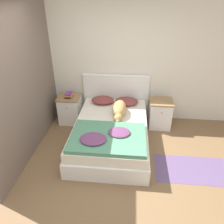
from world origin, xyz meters
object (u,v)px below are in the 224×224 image
nightstand_left (70,109)px  dog (119,109)px  book_stack (69,95)px  nightstand_right (160,114)px  bed (111,133)px  pillow_right (127,101)px  pillow_left (103,100)px

nightstand_left → dog: 1.23m
nightstand_left → book_stack: (0.00, 0.00, 0.35)m
nightstand_right → bed: bearing=-143.6°
pillow_right → dog: 0.50m
nightstand_left → pillow_right: nightstand_left is taller
nightstand_left → pillow_right: size_ratio=1.25×
nightstand_left → nightstand_right: bearing=0.0°
pillow_left → book_stack: bearing=-176.0°
bed → pillow_right: bearing=71.8°
dog → book_stack: 1.20m
nightstand_right → pillow_right: size_ratio=1.25×
nightstand_left → pillow_left: 0.76m
pillow_left → bed: bearing=-71.8°
bed → book_stack: 1.29m
book_stack → nightstand_right: bearing=-0.1°
nightstand_right → book_stack: bearing=179.9°
nightstand_right → dog: bearing=-153.1°
nightstand_left → book_stack: bearing=48.6°
pillow_left → book_stack: 0.73m
pillow_left → pillow_right: bearing=0.0°
nightstand_right → pillow_right: (-0.73, 0.05, 0.23)m
bed → dog: size_ratio=2.65×
dog → nightstand_left: bearing=159.0°
nightstand_left → nightstand_right: size_ratio=1.00×
book_stack → dog: bearing=-21.2°
dog → book_stack: dog is taller
bed → pillow_right: pillow_right is taller
pillow_left → dog: bearing=-51.0°
book_stack → bed: bearing=-36.6°
nightstand_left → pillow_left: size_ratio=1.25×
pillow_left → dog: (0.39, -0.48, 0.05)m
nightstand_left → pillow_left: nightstand_left is taller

